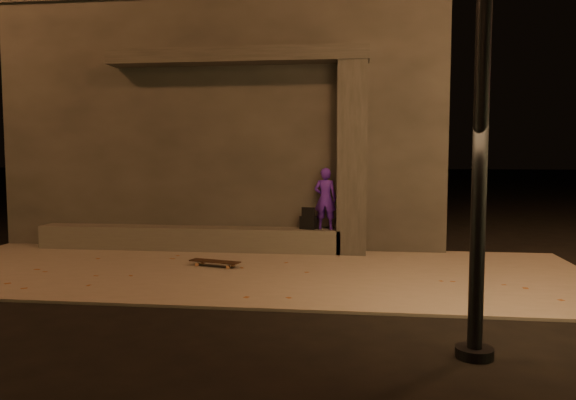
# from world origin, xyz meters

# --- Properties ---
(ground) EXTENTS (120.00, 120.00, 0.00)m
(ground) POSITION_xyz_m (0.00, 0.00, 0.00)
(ground) COLOR black
(ground) RESTS_ON ground
(sidewalk) EXTENTS (11.00, 4.40, 0.04)m
(sidewalk) POSITION_xyz_m (0.00, 2.00, 0.02)
(sidewalk) COLOR slate
(sidewalk) RESTS_ON ground
(building) EXTENTS (9.00, 5.10, 5.22)m
(building) POSITION_xyz_m (-1.00, 6.49, 2.61)
(building) COLOR #32302D
(building) RESTS_ON ground
(ledge) EXTENTS (6.00, 0.55, 0.45)m
(ledge) POSITION_xyz_m (-1.50, 3.75, 0.27)
(ledge) COLOR #53514B
(ledge) RESTS_ON sidewalk
(column) EXTENTS (0.55, 0.55, 3.60)m
(column) POSITION_xyz_m (1.70, 3.75, 1.84)
(column) COLOR #32302D
(column) RESTS_ON sidewalk
(canopy) EXTENTS (5.00, 0.70, 0.28)m
(canopy) POSITION_xyz_m (-0.50, 3.80, 3.78)
(canopy) COLOR #32302D
(canopy) RESTS_ON column
(skateboarder) EXTENTS (0.46, 0.32, 1.18)m
(skateboarder) POSITION_xyz_m (1.20, 3.75, 1.08)
(skateboarder) COLOR #481BB4
(skateboarder) RESTS_ON ledge
(backpack) EXTENTS (0.35, 0.29, 0.43)m
(backpack) POSITION_xyz_m (0.88, 3.75, 0.64)
(backpack) COLOR black
(backpack) RESTS_ON ledge
(skateboard) EXTENTS (0.91, 0.45, 0.10)m
(skateboard) POSITION_xyz_m (-0.56, 2.19, 0.12)
(skateboard) COLOR black
(skateboard) RESTS_ON sidewalk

